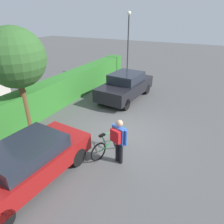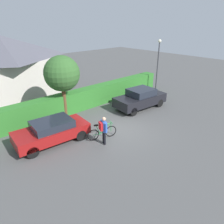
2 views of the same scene
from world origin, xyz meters
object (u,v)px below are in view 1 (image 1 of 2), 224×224
at_px(parked_car_far, 126,86).
at_px(person_rider, 119,138).
at_px(bicycle, 110,144).
at_px(street_lamp, 128,37).
at_px(parked_car_near, 27,162).
at_px(tree_kerbside, 15,59).

distance_m(parked_car_far, person_rider, 5.76).
height_order(bicycle, person_rider, person_rider).
distance_m(bicycle, street_lamp, 10.05).
height_order(parked_car_near, bicycle, parked_car_near).
relative_size(parked_car_far, tree_kerbside, 1.00).
distance_m(parked_car_near, bicycle, 2.76).
bearing_deg(street_lamp, tree_kerbside, 174.34).
bearing_deg(parked_car_near, tree_kerbside, 47.10).
distance_m(parked_car_near, tree_kerbside, 4.12).
height_order(parked_car_near, street_lamp, street_lamp).
bearing_deg(bicycle, street_lamp, 18.85).
bearing_deg(tree_kerbside, street_lamp, -5.66).
bearing_deg(parked_car_near, street_lamp, 7.92).
xyz_separation_m(person_rider, tree_kerbside, (0.38, 4.53, 2.04)).
height_order(parked_car_near, person_rider, person_rider).
relative_size(bicycle, street_lamp, 0.36).
distance_m(parked_car_far, street_lamp, 4.94).
xyz_separation_m(bicycle, person_rider, (-0.32, -0.49, 0.59)).
bearing_deg(tree_kerbside, person_rider, -94.74).
relative_size(parked_car_near, parked_car_far, 0.98).
distance_m(parked_car_far, bicycle, 5.31).
bearing_deg(tree_kerbside, parked_car_far, -26.51).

